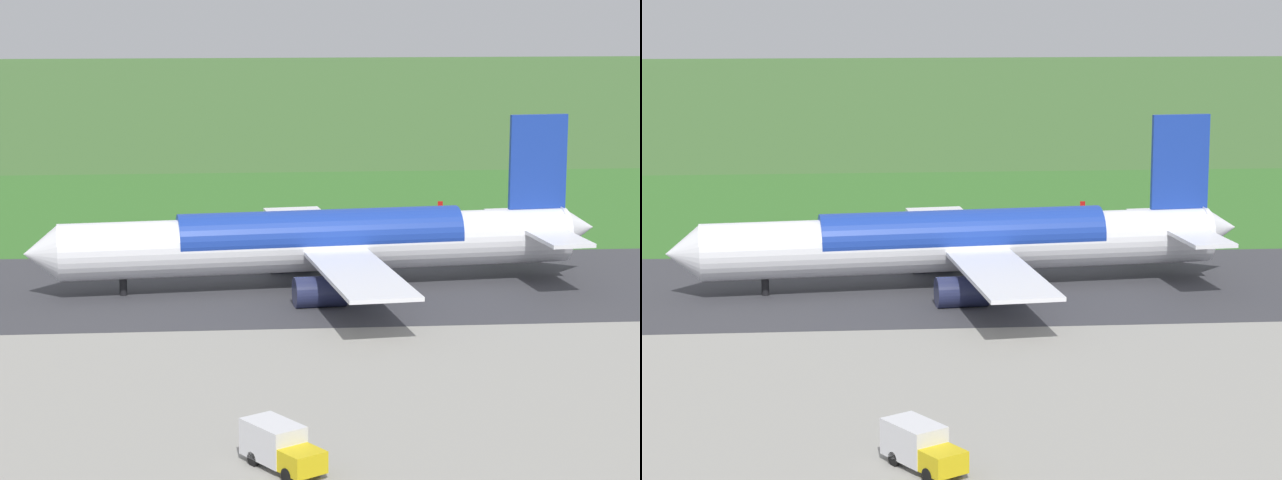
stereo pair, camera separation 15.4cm
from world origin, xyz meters
The scene contains 7 objects.
ground_plane centered at (0.00, 0.00, 0.00)m, with size 800.00×800.00×0.00m, color #3D662D.
runway_asphalt centered at (0.00, 0.00, 0.03)m, with size 600.00×30.65×0.06m, color #38383D.
grass_verge_foreground centered at (0.00, -37.54, 0.02)m, with size 600.00×80.00×0.04m, color #346B27.
airliner_main centered at (5.60, -0.04, 4.35)m, with size 54.14×44.39×15.88m.
service_truck_fuel centered at (12.30, 47.17, 1.40)m, with size 5.01×6.10×2.65m.
no_stopping_sign centered at (-11.16, -33.04, 1.53)m, with size 0.60×0.10×2.58m.
traffic_cone_orange centered at (-3.84, -36.70, 0.28)m, with size 0.40×0.40×0.55m, color orange.
Camera 1 is at (16.18, 120.76, 27.79)m, focal length 74.59 mm.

